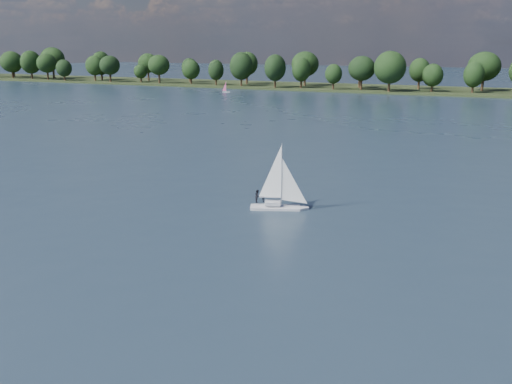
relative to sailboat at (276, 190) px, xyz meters
The scene contains 6 objects.
ground 64.97m from the sailboat, 93.36° to the left, with size 700.00×700.00×0.00m, color #233342.
far_shore 176.87m from the sailboat, 91.23° to the left, with size 660.00×40.00×1.50m, color black.
sailboat is the anchor object (origin of this frame).
dinghy_pink 160.44m from the sailboat, 118.84° to the left, with size 2.95×1.80×4.40m.
pontoon 237.44m from the sailboat, 137.45° to the left, with size 4.00×2.00×0.50m, color #5D5F62.
treeline 173.73m from the sailboat, 95.48° to the left, with size 562.58×74.31×18.68m.
Camera 1 is at (27.20, -23.24, 18.53)m, focal length 40.00 mm.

